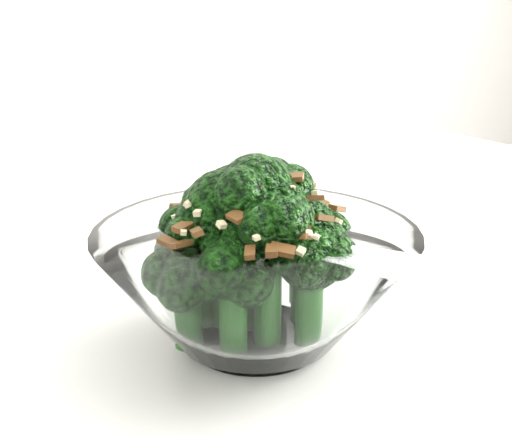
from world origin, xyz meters
name	(u,v)px	position (x,y,z in m)	size (l,w,h in m)	color
table	(303,409)	(0.08, -0.09, 0.68)	(1.42, 1.20, 0.75)	white
broccoli_dish	(255,273)	(0.04, -0.10, 0.80)	(0.22, 0.22, 0.13)	white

